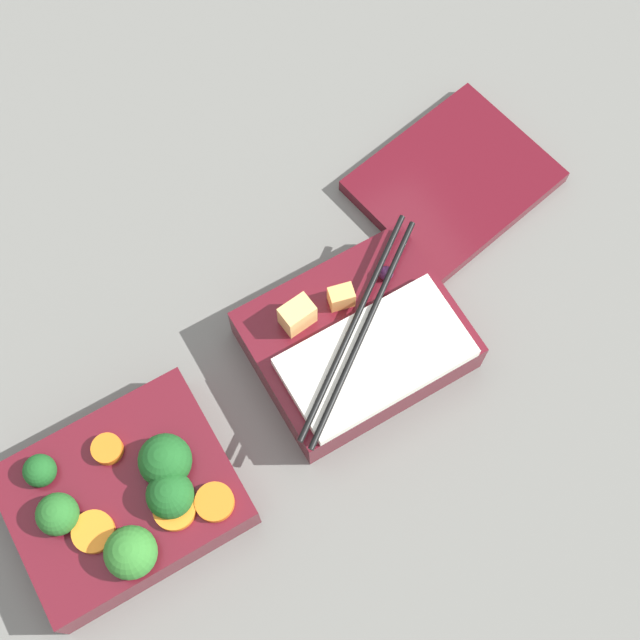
% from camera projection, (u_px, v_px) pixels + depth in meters
% --- Properties ---
extents(ground_plane, '(3.00, 3.00, 0.00)m').
position_uv_depth(ground_plane, '(244.00, 419.00, 0.76)').
color(ground_plane, slate).
extents(bento_tray_vegetable, '(0.17, 0.14, 0.08)m').
position_uv_depth(bento_tray_vegetable, '(127.00, 498.00, 0.71)').
color(bento_tray_vegetable, '#510F19').
rests_on(bento_tray_vegetable, ground_plane).
extents(bento_tray_rice, '(0.18, 0.14, 0.07)m').
position_uv_depth(bento_tray_rice, '(358.00, 342.00, 0.76)').
color(bento_tray_rice, '#510F19').
rests_on(bento_tray_rice, ground_plane).
extents(bento_lid, '(0.19, 0.17, 0.02)m').
position_uv_depth(bento_lid, '(454.00, 181.00, 0.84)').
color(bento_lid, '#510F19').
rests_on(bento_lid, ground_plane).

